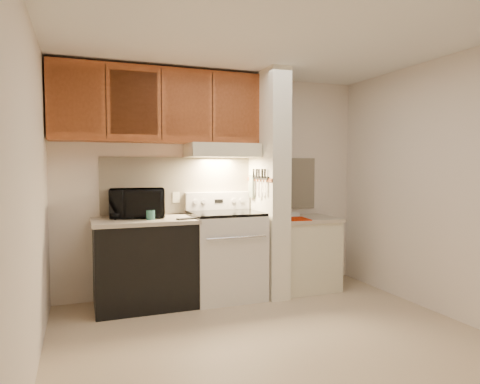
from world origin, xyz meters
TOP-DOWN VIEW (x-y plane):
  - floor at (0.00, 0.00)m, footprint 3.60×3.60m
  - ceiling at (0.00, 0.00)m, footprint 3.60×3.60m
  - wall_back at (0.00, 1.50)m, footprint 3.60×2.50m
  - wall_left at (-1.80, 0.00)m, footprint 0.02×3.00m
  - wall_right at (1.80, 0.00)m, footprint 0.02×3.00m
  - backsplash at (0.00, 1.49)m, footprint 2.60×0.02m
  - range_body at (0.00, 1.16)m, footprint 0.76×0.65m
  - oven_window at (0.00, 0.84)m, footprint 0.50×0.01m
  - oven_handle at (0.00, 0.80)m, footprint 0.65×0.02m
  - cooktop at (0.00, 1.16)m, footprint 0.74×0.64m
  - range_backguard at (0.00, 1.44)m, footprint 0.76×0.08m
  - range_display at (0.00, 1.40)m, footprint 0.10×0.01m
  - range_knob_left_outer at (-0.28, 1.40)m, footprint 0.05×0.02m
  - range_knob_left_inner at (-0.18, 1.40)m, footprint 0.05×0.02m
  - range_knob_right_inner at (0.18, 1.40)m, footprint 0.05×0.02m
  - range_knob_right_outer at (0.28, 1.40)m, footprint 0.05×0.02m
  - dishwasher_front at (-0.88, 1.17)m, footprint 1.00×0.63m
  - left_countertop at (-0.88, 1.17)m, footprint 1.04×0.67m
  - spoon_rest at (-0.48, 0.97)m, footprint 0.22×0.12m
  - teal_jar at (-0.83, 1.06)m, footprint 0.10×0.10m
  - outlet at (-0.48, 1.48)m, footprint 0.08×0.01m
  - microwave at (-0.93, 1.31)m, footprint 0.59×0.44m
  - partition_pillar at (0.51, 1.15)m, footprint 0.22×0.70m
  - pillar_trim at (0.39, 1.15)m, footprint 0.01×0.70m
  - knife_strip at (0.39, 1.10)m, footprint 0.02×0.42m
  - knife_blade_a at (0.38, 0.93)m, footprint 0.01×0.03m
  - knife_handle_a at (0.38, 0.95)m, footprint 0.02×0.02m
  - knife_blade_b at (0.38, 1.01)m, footprint 0.01×0.04m
  - knife_handle_b at (0.38, 1.02)m, footprint 0.02×0.02m
  - knife_blade_c at (0.38, 1.10)m, footprint 0.01×0.04m
  - knife_handle_c at (0.38, 1.11)m, footprint 0.02×0.02m
  - knife_blade_d at (0.38, 1.18)m, footprint 0.01×0.04m
  - knife_handle_d at (0.38, 1.17)m, footprint 0.02×0.02m
  - knife_blade_e at (0.38, 1.26)m, footprint 0.01×0.04m
  - knife_handle_e at (0.38, 1.27)m, footprint 0.02×0.02m
  - oven_mitt at (0.38, 1.32)m, footprint 0.03×0.11m
  - right_cab_base at (0.97, 1.15)m, footprint 0.70×0.60m
  - right_countertop at (0.97, 1.15)m, footprint 0.74×0.64m
  - red_folder at (0.80, 1.00)m, footprint 0.27×0.35m
  - white_box at (0.92, 1.33)m, footprint 0.14×0.11m
  - range_hood at (0.00, 1.28)m, footprint 0.78×0.44m
  - hood_lip at (0.00, 1.07)m, footprint 0.78×0.04m
  - upper_cabinets at (-0.69, 1.32)m, footprint 2.18×0.33m
  - cab_door_a at (-1.51, 1.17)m, footprint 0.46×0.01m
  - cab_gap_a at (-1.23, 1.16)m, footprint 0.01×0.01m
  - cab_door_b at (-0.96, 1.17)m, footprint 0.46×0.01m
  - cab_gap_b at (-0.69, 1.16)m, footprint 0.01×0.01m
  - cab_door_c at (-0.42, 1.17)m, footprint 0.46×0.01m
  - cab_gap_c at (-0.14, 1.16)m, footprint 0.01×0.01m
  - cab_door_d at (0.13, 1.17)m, footprint 0.46×0.01m

SIDE VIEW (x-z plane):
  - floor at x=0.00m, z-range 0.00..0.00m
  - right_cab_base at x=0.97m, z-range 0.00..0.81m
  - dishwasher_front at x=-0.88m, z-range 0.00..0.87m
  - range_body at x=0.00m, z-range 0.00..0.92m
  - oven_window at x=0.00m, z-range 0.35..0.65m
  - oven_handle at x=0.00m, z-range 0.71..0.73m
  - right_countertop at x=0.97m, z-range 0.81..0.85m
  - red_folder at x=0.80m, z-range 0.85..0.86m
  - white_box at x=0.92m, z-range 0.85..0.89m
  - left_countertop at x=-0.88m, z-range 0.87..0.91m
  - spoon_rest at x=-0.48m, z-range 0.91..0.92m
  - cooktop at x=0.00m, z-range 0.92..0.95m
  - teal_jar at x=-0.83m, z-range 0.91..1.01m
  - range_backguard at x=0.00m, z-range 0.95..1.15m
  - range_display at x=0.00m, z-range 1.03..1.07m
  - range_knob_left_outer at x=-0.28m, z-range 1.03..1.07m
  - range_knob_left_inner at x=-0.18m, z-range 1.03..1.07m
  - range_knob_right_inner at x=0.18m, z-range 1.03..1.07m
  - range_knob_right_outer at x=0.28m, z-range 1.03..1.07m
  - microwave at x=-0.93m, z-range 0.91..1.22m
  - outlet at x=-0.48m, z-range 1.04..1.16m
  - knife_blade_c at x=0.38m, z-range 1.10..1.30m
  - knife_blade_b at x=0.38m, z-range 1.12..1.30m
  - knife_blade_e at x=0.38m, z-range 1.12..1.30m
  - oven_mitt at x=0.38m, z-range 1.09..1.35m
  - knife_blade_a at x=0.38m, z-range 1.14..1.30m
  - knife_blade_d at x=0.38m, z-range 1.14..1.30m
  - backsplash at x=0.00m, z-range 0.92..1.55m
  - wall_back at x=0.00m, z-range 1.24..1.26m
  - wall_left at x=-1.80m, z-range 0.00..2.50m
  - wall_right at x=1.80m, z-range 0.00..2.50m
  - partition_pillar at x=0.51m, z-range 0.00..2.50m
  - pillar_trim at x=0.39m, z-range 1.28..1.32m
  - knife_strip at x=0.39m, z-range 1.30..1.34m
  - knife_handle_a at x=0.38m, z-range 1.32..1.42m
  - knife_handle_b at x=0.38m, z-range 1.32..1.42m
  - knife_handle_c at x=0.38m, z-range 1.32..1.42m
  - knife_handle_d at x=0.38m, z-range 1.32..1.42m
  - knife_handle_e at x=0.38m, z-range 1.32..1.42m
  - hood_lip at x=0.00m, z-range 1.55..1.61m
  - range_hood at x=0.00m, z-range 1.55..1.70m
  - upper_cabinets at x=-0.69m, z-range 1.70..2.47m
  - cab_door_a at x=-1.51m, z-range 1.77..2.40m
  - cab_gap_a at x=-1.23m, z-range 1.72..2.45m
  - cab_door_b at x=-0.96m, z-range 1.77..2.40m
  - cab_gap_b at x=-0.69m, z-range 1.72..2.45m
  - cab_door_c at x=-0.42m, z-range 1.77..2.40m
  - cab_gap_c at x=-0.14m, z-range 1.72..2.45m
  - cab_door_d at x=0.13m, z-range 1.77..2.40m
  - ceiling at x=0.00m, z-range 2.50..2.50m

